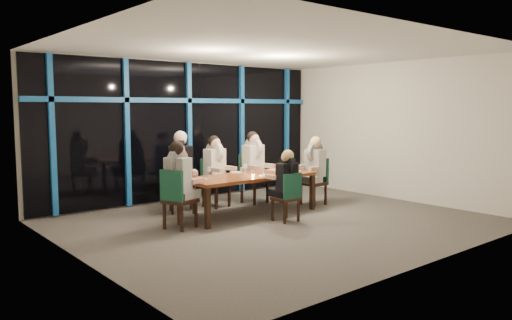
% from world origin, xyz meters
% --- Properties ---
extents(room, '(7.04, 7.00, 3.02)m').
position_xyz_m(room, '(0.00, 0.00, 2.02)').
color(room, '#58524D').
rests_on(room, ground).
extents(window_wall, '(6.86, 0.43, 2.94)m').
position_xyz_m(window_wall, '(0.01, 2.93, 1.55)').
color(window_wall, black).
rests_on(window_wall, ground).
extents(dining_table, '(2.60, 1.00, 0.75)m').
position_xyz_m(dining_table, '(0.00, 0.80, 0.68)').
color(dining_table, brown).
rests_on(dining_table, ground).
extents(chair_far_left, '(0.66, 0.66, 1.07)m').
position_xyz_m(chair_far_left, '(-0.84, 1.87, 0.60)').
color(chair_far_left, black).
rests_on(chair_far_left, ground).
extents(chair_far_mid, '(0.52, 0.52, 0.99)m').
position_xyz_m(chair_far_mid, '(-0.07, 1.88, 0.55)').
color(chair_far_mid, black).
rests_on(chair_far_mid, ground).
extents(chair_far_right, '(0.52, 0.52, 1.03)m').
position_xyz_m(chair_far_right, '(0.80, 1.71, 0.57)').
color(chair_far_right, black).
rests_on(chair_far_right, ground).
extents(chair_end_left, '(0.59, 0.59, 1.00)m').
position_xyz_m(chair_end_left, '(-1.65, 0.66, 0.56)').
color(chair_end_left, black).
rests_on(chair_end_left, ground).
extents(chair_end_right, '(0.47, 0.47, 0.97)m').
position_xyz_m(chair_end_right, '(1.70, 0.70, 0.54)').
color(chair_end_right, black).
rests_on(chair_end_right, ground).
extents(chair_near_mid, '(0.41, 0.41, 0.87)m').
position_xyz_m(chair_near_mid, '(0.15, -0.12, 0.49)').
color(chair_near_mid, black).
rests_on(chair_near_mid, ground).
extents(diner_far_left, '(0.67, 0.73, 1.04)m').
position_xyz_m(diner_far_left, '(-0.87, 1.79, 1.02)').
color(diner_far_left, black).
rests_on(diner_far_left, ground).
extents(diner_far_mid, '(0.53, 0.65, 0.96)m').
position_xyz_m(diner_far_mid, '(-0.06, 1.80, 0.94)').
color(diner_far_mid, silver).
rests_on(diner_far_mid, ground).
extents(diner_far_right, '(0.54, 0.66, 1.00)m').
position_xyz_m(diner_far_right, '(0.80, 1.62, 0.98)').
color(diner_far_right, silver).
rests_on(diner_far_right, ground).
extents(diner_end_left, '(0.68, 0.60, 0.97)m').
position_xyz_m(diner_end_left, '(-1.57, 0.69, 0.95)').
color(diner_end_left, black).
rests_on(diner_end_left, ground).
extents(diner_end_right, '(0.61, 0.49, 0.94)m').
position_xyz_m(diner_end_right, '(1.62, 0.69, 0.92)').
color(diner_end_right, black).
rests_on(diner_end_right, ground).
extents(diner_near_mid, '(0.44, 0.54, 0.85)m').
position_xyz_m(diner_near_mid, '(0.15, -0.05, 0.83)').
color(diner_near_mid, black).
rests_on(diner_near_mid, ground).
extents(plate_far_left, '(0.24, 0.24, 0.01)m').
position_xyz_m(plate_far_left, '(-1.11, 1.27, 0.76)').
color(plate_far_left, white).
rests_on(plate_far_left, dining_table).
extents(plate_far_mid, '(0.24, 0.24, 0.01)m').
position_xyz_m(plate_far_mid, '(0.02, 1.24, 0.76)').
color(plate_far_mid, white).
rests_on(plate_far_mid, dining_table).
extents(plate_far_right, '(0.24, 0.24, 0.01)m').
position_xyz_m(plate_far_right, '(0.86, 1.06, 0.76)').
color(plate_far_right, white).
rests_on(plate_far_right, dining_table).
extents(plate_end_left, '(0.24, 0.24, 0.01)m').
position_xyz_m(plate_end_left, '(-1.03, 0.87, 0.76)').
color(plate_end_left, white).
rests_on(plate_end_left, dining_table).
extents(plate_end_right, '(0.24, 0.24, 0.01)m').
position_xyz_m(plate_end_right, '(1.06, 0.66, 0.76)').
color(plate_end_right, white).
rests_on(plate_end_right, dining_table).
extents(plate_near_mid, '(0.24, 0.24, 0.01)m').
position_xyz_m(plate_near_mid, '(0.16, 0.52, 0.76)').
color(plate_near_mid, white).
rests_on(plate_near_mid, dining_table).
extents(wine_bottle, '(0.08, 0.08, 0.36)m').
position_xyz_m(wine_bottle, '(1.10, 0.76, 0.89)').
color(wine_bottle, black).
rests_on(wine_bottle, dining_table).
extents(water_pitcher, '(0.13, 0.12, 0.21)m').
position_xyz_m(water_pitcher, '(0.81, 0.71, 0.86)').
color(water_pitcher, white).
rests_on(water_pitcher, dining_table).
extents(tea_light, '(0.05, 0.05, 0.03)m').
position_xyz_m(tea_light, '(-0.06, 0.62, 0.77)').
color(tea_light, '#FFAC4C').
rests_on(tea_light, dining_table).
extents(wine_glass_a, '(0.07, 0.07, 0.18)m').
position_xyz_m(wine_glass_a, '(-0.31, 0.62, 0.88)').
color(wine_glass_a, silver).
rests_on(wine_glass_a, dining_table).
extents(wine_glass_b, '(0.07, 0.07, 0.19)m').
position_xyz_m(wine_glass_b, '(0.05, 0.98, 0.89)').
color(wine_glass_b, silver).
rests_on(wine_glass_b, dining_table).
extents(wine_glass_c, '(0.07, 0.07, 0.19)m').
position_xyz_m(wine_glass_c, '(0.37, 0.81, 0.89)').
color(wine_glass_c, silver).
rests_on(wine_glass_c, dining_table).
extents(wine_glass_d, '(0.07, 0.07, 0.19)m').
position_xyz_m(wine_glass_d, '(-0.79, 0.99, 0.89)').
color(wine_glass_d, silver).
rests_on(wine_glass_d, dining_table).
extents(wine_glass_e, '(0.07, 0.07, 0.19)m').
position_xyz_m(wine_glass_e, '(0.99, 0.89, 0.89)').
color(wine_glass_e, silver).
rests_on(wine_glass_e, dining_table).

